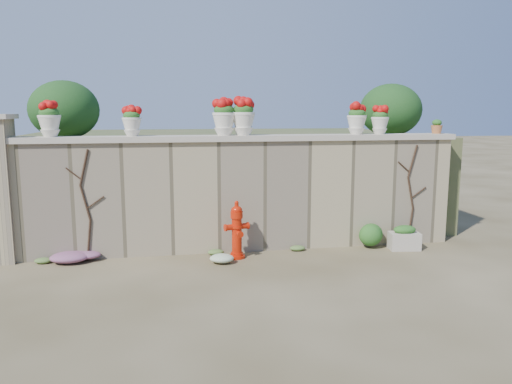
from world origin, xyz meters
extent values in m
plane|color=#493D24|center=(0.00, 0.00, 0.00)|extent=(80.00, 80.00, 0.00)
cube|color=#998A66|center=(0.00, 1.80, 1.00)|extent=(8.00, 0.40, 2.00)
cube|color=#B9AD9C|center=(0.00, 1.80, 2.05)|extent=(8.10, 0.52, 0.10)
cube|color=#384C23|center=(0.00, 5.00, 1.00)|extent=(9.00, 6.00, 2.00)
ellipsoid|color=#143814|center=(-3.20, 3.00, 2.55)|extent=(1.30, 1.30, 1.10)
ellipsoid|color=#143814|center=(3.40, 3.00, 2.55)|extent=(1.30, 1.30, 1.10)
cylinder|color=black|center=(-2.66, 1.58, 0.35)|extent=(0.12, 0.04, 0.70)
cylinder|color=black|center=(-2.69, 1.58, 1.00)|extent=(0.17, 0.04, 0.61)
cylinder|color=black|center=(-2.67, 1.58, 1.60)|extent=(0.18, 0.04, 0.61)
cylinder|color=black|center=(-2.52, 1.58, 1.00)|extent=(0.30, 0.02, 0.22)
cylinder|color=black|center=(-2.85, 1.58, 1.50)|extent=(0.25, 0.02, 0.21)
cylinder|color=black|center=(3.24, 1.58, 0.35)|extent=(0.12, 0.04, 0.70)
cylinder|color=black|center=(3.22, 1.58, 1.00)|extent=(0.17, 0.04, 0.61)
cylinder|color=black|center=(3.23, 1.58, 1.60)|extent=(0.18, 0.04, 0.61)
cylinder|color=black|center=(3.38, 1.58, 1.00)|extent=(0.30, 0.02, 0.22)
cylinder|color=black|center=(3.05, 1.58, 1.50)|extent=(0.25, 0.02, 0.21)
cylinder|color=#BC1C07|center=(-0.15, 1.25, 0.03)|extent=(0.28, 0.28, 0.05)
cylinder|color=#BC1C07|center=(-0.15, 1.25, 0.40)|extent=(0.17, 0.17, 0.63)
cylinder|color=#BC1C07|center=(-0.15, 1.25, 0.56)|extent=(0.21, 0.21, 0.04)
cylinder|color=#BC1C07|center=(-0.15, 1.25, 0.77)|extent=(0.21, 0.21, 0.12)
ellipsoid|color=#BC1C07|center=(-0.15, 1.25, 0.87)|extent=(0.19, 0.19, 0.14)
cylinder|color=#BC1C07|center=(-0.15, 1.25, 0.95)|extent=(0.07, 0.07, 0.10)
cylinder|color=#BC1C07|center=(-0.29, 1.22, 0.56)|extent=(0.16, 0.13, 0.10)
cylinder|color=#BC1C07|center=(-0.02, 1.29, 0.56)|extent=(0.16, 0.13, 0.10)
cylinder|color=#BC1C07|center=(-0.13, 1.15, 0.46)|extent=(0.11, 0.12, 0.09)
cube|color=#B9AD9C|center=(2.96, 1.25, 0.16)|extent=(0.58, 0.39, 0.32)
ellipsoid|color=#1E5119|center=(2.96, 1.25, 0.37)|extent=(0.45, 0.31, 0.16)
ellipsoid|color=#1E5119|center=(2.41, 1.48, 0.28)|extent=(0.59, 0.53, 0.56)
ellipsoid|color=#B123A0|center=(-2.82, 1.50, 0.12)|extent=(0.86, 0.58, 0.23)
ellipsoid|color=white|center=(-0.48, 0.94, 0.10)|extent=(0.55, 0.44, 0.20)
ellipsoid|color=#1E5119|center=(-3.22, 1.80, 2.50)|extent=(0.32, 0.32, 0.19)
ellipsoid|color=#B60D0B|center=(-3.22, 1.80, 2.58)|extent=(0.28, 0.28, 0.20)
ellipsoid|color=#1E5119|center=(-1.88, 1.80, 2.46)|extent=(0.28, 0.28, 0.17)
ellipsoid|color=#B60D0B|center=(-1.88, 1.80, 2.53)|extent=(0.25, 0.25, 0.18)
ellipsoid|color=#1E5119|center=(-0.29, 1.80, 2.55)|extent=(0.36, 0.36, 0.21)
ellipsoid|color=#B60D0B|center=(-0.29, 1.80, 2.64)|extent=(0.31, 0.31, 0.22)
ellipsoid|color=#1E5119|center=(0.05, 1.80, 2.55)|extent=(0.36, 0.36, 0.22)
ellipsoid|color=#B60D0B|center=(0.05, 1.80, 2.64)|extent=(0.32, 0.32, 0.23)
ellipsoid|color=#1E5119|center=(2.18, 1.80, 2.49)|extent=(0.31, 0.31, 0.19)
ellipsoid|color=#B60D0B|center=(2.18, 1.80, 2.57)|extent=(0.27, 0.27, 0.19)
ellipsoid|color=#1E5119|center=(2.64, 1.80, 2.45)|extent=(0.28, 0.28, 0.17)
ellipsoid|color=#B60D0B|center=(2.64, 1.80, 2.52)|extent=(0.25, 0.25, 0.18)
ellipsoid|color=#1E5119|center=(3.80, 1.80, 2.30)|extent=(0.18, 0.18, 0.13)
camera|label=1|loc=(-1.29, -7.06, 2.53)|focal=35.00mm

